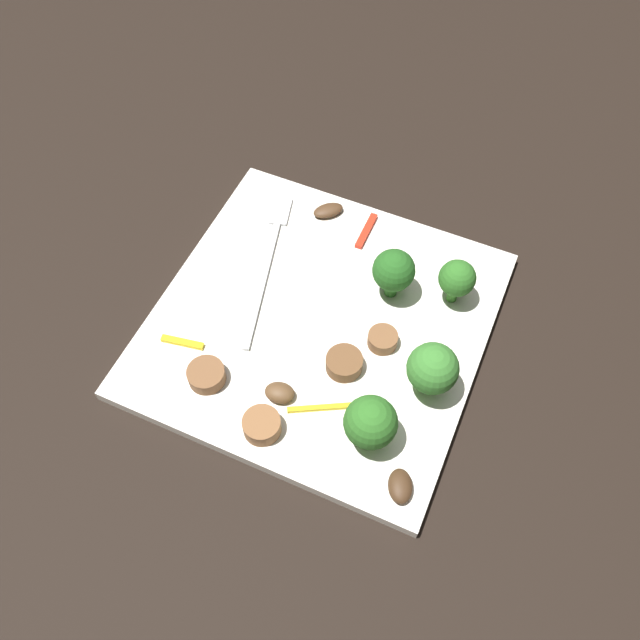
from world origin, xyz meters
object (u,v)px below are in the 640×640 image
at_px(broccoli_floret_3, 433,369).
at_px(sausage_slice_2, 344,363).
at_px(sausage_slice_3, 257,423).
at_px(broccoli_floret_1, 371,423).
at_px(sausage_slice_0, 206,375).
at_px(broccoli_floret_0, 394,271).
at_px(sausage_slice_1, 382,341).
at_px(pepper_strip_0, 182,342).
at_px(plate, 320,324).
at_px(pepper_strip_2, 323,408).
at_px(broccoli_floret_2, 457,279).
at_px(mushroom_0, 328,210).
at_px(fork, 269,257).
at_px(mushroom_2, 282,394).
at_px(mushroom_1, 400,486).
at_px(pepper_strip_1, 364,230).

xyz_separation_m(broccoli_floret_3, sausage_slice_2, (-0.01, 0.07, -0.03)).
bearing_deg(sausage_slice_2, sausage_slice_3, 151.78).
xyz_separation_m(broccoli_floret_1, sausage_slice_0, (-0.01, 0.15, -0.02)).
distance_m(broccoli_floret_0, broccoli_floret_1, 0.15).
distance_m(sausage_slice_1, pepper_strip_0, 0.18).
bearing_deg(plate, broccoli_floret_1, -137.16).
xyz_separation_m(sausage_slice_1, pepper_strip_2, (-0.08, 0.02, -0.00)).
bearing_deg(broccoli_floret_2, sausage_slice_2, 149.48).
height_order(pepper_strip_0, pepper_strip_2, same).
relative_size(broccoli_floret_2, pepper_strip_0, 1.27).
distance_m(broccoli_floret_0, mushroom_0, 0.12).
height_order(sausage_slice_0, sausage_slice_3, sausage_slice_3).
height_order(fork, mushroom_2, mushroom_2).
bearing_deg(pepper_strip_0, plate, -54.55).
height_order(sausage_slice_3, mushroom_1, sausage_slice_3).
relative_size(sausage_slice_0, sausage_slice_3, 1.03).
xyz_separation_m(fork, mushroom_1, (-0.16, -0.19, 0.00)).
height_order(sausage_slice_1, mushroom_2, same).
bearing_deg(mushroom_0, broccoli_floret_2, -108.61).
height_order(broccoli_floret_3, sausage_slice_1, broccoli_floret_3).
xyz_separation_m(broccoli_floret_0, pepper_strip_2, (-0.13, 0.01, -0.03)).
bearing_deg(plate, broccoli_floret_2, -55.14).
height_order(sausage_slice_0, sausage_slice_1, same).
height_order(broccoli_floret_2, broccoli_floret_3, broccoli_floret_3).
bearing_deg(mushroom_0, pepper_strip_0, 163.44).
bearing_deg(broccoli_floret_1, sausage_slice_1, 14.17).
bearing_deg(fork, mushroom_0, -36.25).
height_order(plate, sausage_slice_1, sausage_slice_1).
bearing_deg(broccoli_floret_2, pepper_strip_0, 125.15).
bearing_deg(sausage_slice_3, broccoli_floret_1, -72.31).
bearing_deg(broccoli_floret_2, broccoli_floret_1, 173.11).
bearing_deg(broccoli_floret_3, mushroom_2, 117.63).
xyz_separation_m(mushroom_0, mushroom_2, (-0.20, -0.05, 0.00)).
relative_size(fork, pepper_strip_0, 4.62).
height_order(broccoli_floret_0, mushroom_1, broccoli_floret_0).
height_order(broccoli_floret_0, pepper_strip_2, broccoli_floret_0).
relative_size(plate, mushroom_1, 10.19).
height_order(fork, pepper_strip_2, same).
bearing_deg(sausage_slice_2, mushroom_0, 28.02).
xyz_separation_m(sausage_slice_1, sausage_slice_2, (-0.03, 0.02, 0.00)).
bearing_deg(pepper_strip_0, broccoli_floret_2, -54.85).
bearing_deg(mushroom_1, sausage_slice_0, 82.73).
bearing_deg(pepper_strip_2, sausage_slice_0, 98.06).
bearing_deg(broccoli_floret_1, pepper_strip_2, 78.39).
height_order(broccoli_floret_1, sausage_slice_2, broccoli_floret_1).
xyz_separation_m(broccoli_floret_0, pepper_strip_1, (0.06, 0.05, -0.03)).
bearing_deg(mushroom_0, mushroom_2, -167.15).
height_order(broccoli_floret_2, sausage_slice_1, broccoli_floret_2).
bearing_deg(sausage_slice_0, broccoli_floret_1, -87.94).
height_order(sausage_slice_0, pepper_strip_1, sausage_slice_0).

